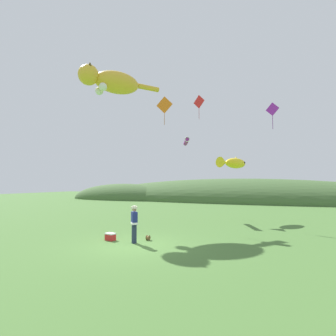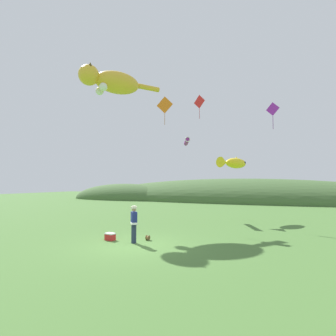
{
  "view_description": "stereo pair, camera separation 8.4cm",
  "coord_description": "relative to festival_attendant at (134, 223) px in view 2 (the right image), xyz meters",
  "views": [
    {
      "loc": [
        6.08,
        -10.69,
        2.86
      ],
      "look_at": [
        0.0,
        4.0,
        3.78
      ],
      "focal_mm": 28.0,
      "sensor_mm": 36.0,
      "label": 1
    },
    {
      "loc": [
        6.16,
        -10.66,
        2.86
      ],
      "look_at": [
        0.0,
        4.0,
        3.78
      ],
      "focal_mm": 28.0,
      "sensor_mm": 36.0,
      "label": 2
    }
  ],
  "objects": [
    {
      "name": "distant_hill_ridge",
      "position": [
        -2.5,
        31.0,
        -0.95
      ],
      "size": [
        55.52,
        13.95,
        7.13
      ],
      "color": "#426033",
      "rests_on": "ground"
    },
    {
      "name": "festival_attendant",
      "position": [
        0.0,
        0.0,
        0.0
      ],
      "size": [
        0.48,
        0.49,
        1.77
      ],
      "color": "#232D47",
      "rests_on": "ground"
    },
    {
      "name": "kite_giant_cat",
      "position": [
        -5.38,
        5.64,
        9.79
      ],
      "size": [
        4.52,
        5.53,
        2.01
      ],
      "color": "gold"
    },
    {
      "name": "kite_fish_windsock",
      "position": [
        3.17,
        10.04,
        3.5
      ],
      "size": [
        2.22,
        3.12,
        0.95
      ],
      "color": "yellow"
    },
    {
      "name": "kite_spool",
      "position": [
        0.34,
        0.8,
        -0.83
      ],
      "size": [
        0.15,
        0.25,
        0.25
      ],
      "color": "olive",
      "rests_on": "ground"
    },
    {
      "name": "picnic_cooler",
      "position": [
        -1.4,
        0.08,
        -0.77
      ],
      "size": [
        0.54,
        0.42,
        0.36
      ],
      "color": "red",
      "rests_on": "ground"
    },
    {
      "name": "kite_diamond_red",
      "position": [
        0.36,
        10.29,
        8.84
      ],
      "size": [
        1.1,
        0.47,
        2.09
      ],
      "color": "red"
    },
    {
      "name": "kite_diamond_orange",
      "position": [
        -1.48,
        7.1,
        7.89
      ],
      "size": [
        1.33,
        0.07,
        2.24
      ],
      "color": "orange"
    },
    {
      "name": "kite_tube_streamer",
      "position": [
        -0.79,
        10.28,
        5.5
      ],
      "size": [
        1.29,
        2.4,
        0.44
      ],
      "color": "#8C268C"
    },
    {
      "name": "kite_diamond_violet",
      "position": [
        6.2,
        7.42,
        6.79
      ],
      "size": [
        0.85,
        0.36,
        1.81
      ],
      "color": "purple"
    },
    {
      "name": "ground_plane",
      "position": [
        0.26,
        -0.38,
        -0.95
      ],
      "size": [
        120.0,
        120.0,
        0.0
      ],
      "primitive_type": "plane",
      "color": "#477033"
    }
  ]
}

